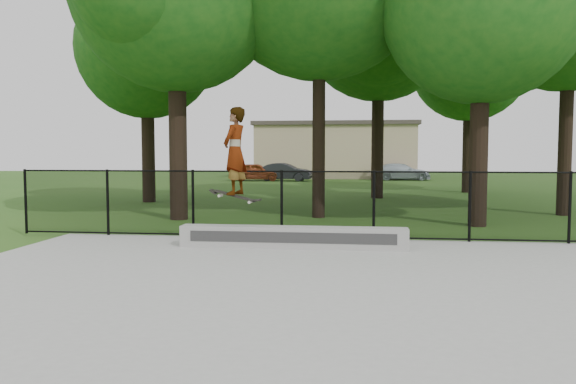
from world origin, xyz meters
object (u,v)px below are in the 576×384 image
at_px(grind_ledge, 293,237).
at_px(car_c, 401,172).
at_px(car_a, 256,172).
at_px(skater_airborne, 235,153).
at_px(car_b, 285,172).

distance_m(grind_ledge, car_c, 29.76).
height_order(car_a, skater_airborne, skater_airborne).
bearing_deg(grind_ledge, car_a, 101.70).
relative_size(grind_ledge, car_a, 1.24).
bearing_deg(car_a, skater_airborne, -175.38).
bearing_deg(car_c, grind_ledge, 165.13).
bearing_deg(grind_ledge, car_b, 97.63).
bearing_deg(grind_ledge, car_c, 81.53).
bearing_deg(car_a, car_c, -82.53).
bearing_deg(skater_airborne, car_c, 79.42).
bearing_deg(car_a, grind_ledge, -173.05).
height_order(car_b, car_c, car_b).
distance_m(car_b, car_c, 8.32).
distance_m(car_a, car_b, 1.99).
relative_size(car_a, car_c, 0.96).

